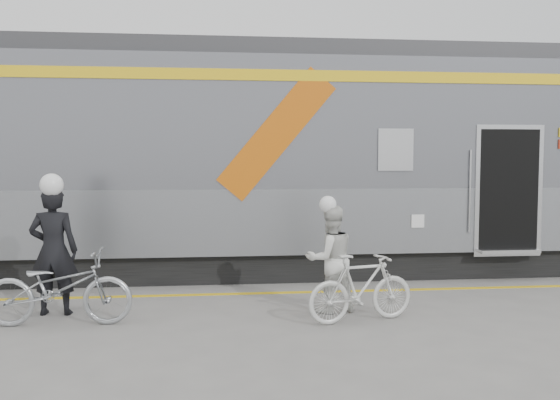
{
  "coord_description": "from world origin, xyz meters",
  "views": [
    {
      "loc": [
        -0.96,
        -6.94,
        2.1
      ],
      "look_at": [
        -0.05,
        1.6,
        1.5
      ],
      "focal_mm": 38.0,
      "sensor_mm": 36.0,
      "label": 1
    }
  ],
  "objects": [
    {
      "name": "bicycle_right",
      "position": [
        0.87,
        0.41,
        0.44
      ],
      "size": [
        1.53,
        0.76,
        0.89
      ],
      "primitive_type": "imported",
      "rotation": [
        0.0,
        0.0,
        1.82
      ],
      "color": "beige",
      "rests_on": "ground"
    },
    {
      "name": "bicycle_left",
      "position": [
        -2.95,
        0.66,
        0.48
      ],
      "size": [
        1.83,
        0.67,
        0.96
      ],
      "primitive_type": "imported",
      "rotation": [
        0.0,
        0.0,
        1.55
      ],
      "color": "#A4A7AB",
      "rests_on": "ground"
    },
    {
      "name": "safety_strip",
      "position": [
        0.0,
        2.15,
        0.0
      ],
      "size": [
        24.0,
        0.12,
        0.01
      ],
      "primitive_type": "cube",
      "color": "yellow",
      "rests_on": "ground"
    },
    {
      "name": "helmet_man",
      "position": [
        -3.15,
        1.21,
        1.89
      ],
      "size": [
        0.3,
        0.3,
        0.3
      ],
      "primitive_type": "sphere",
      "color": "white",
      "rests_on": "man"
    },
    {
      "name": "man",
      "position": [
        -3.15,
        1.21,
        0.87
      ],
      "size": [
        0.64,
        0.43,
        1.74
      ],
      "primitive_type": "imported",
      "rotation": [
        0.0,
        0.0,
        3.12
      ],
      "color": "black",
      "rests_on": "ground"
    },
    {
      "name": "woman",
      "position": [
        0.57,
        0.96,
        0.73
      ],
      "size": [
        0.82,
        0.71,
        1.46
      ],
      "primitive_type": "imported",
      "rotation": [
        0.0,
        0.0,
        3.39
      ],
      "color": "silver",
      "rests_on": "ground"
    },
    {
      "name": "train",
      "position": [
        1.81,
        4.19,
        2.05
      ],
      "size": [
        24.0,
        3.17,
        4.1
      ],
      "color": "black",
      "rests_on": "ground"
    },
    {
      "name": "ground",
      "position": [
        0.0,
        0.0,
        0.0
      ],
      "size": [
        90.0,
        90.0,
        0.0
      ],
      "primitive_type": "plane",
      "color": "slate",
      "rests_on": "ground"
    },
    {
      "name": "helmet_woman",
      "position": [
        0.57,
        0.96,
        1.58
      ],
      "size": [
        0.23,
        0.23,
        0.23
      ],
      "primitive_type": "sphere",
      "color": "white",
      "rests_on": "woman"
    }
  ]
}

